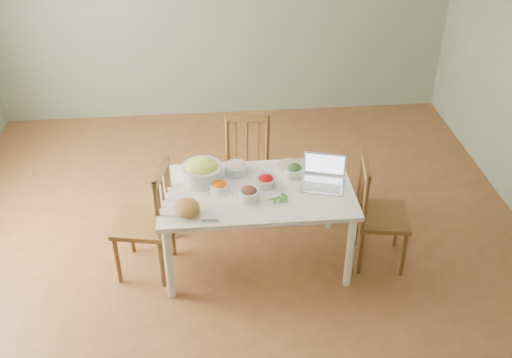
{
  "coord_description": "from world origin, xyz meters",
  "views": [
    {
      "loc": [
        -0.22,
        -3.82,
        3.29
      ],
      "look_at": [
        0.12,
        -0.12,
        0.79
      ],
      "focal_mm": 42.08,
      "sensor_mm": 36.0,
      "label": 1
    }
  ],
  "objects_px": {
    "chair_far": "(245,171)",
    "bowl_squash": "(202,171)",
    "dining_table": "(256,226)",
    "chair_right": "(383,214)",
    "laptop": "(323,174)",
    "chair_left": "(142,220)",
    "bread_boule": "(187,208)"
  },
  "relations": [
    {
      "from": "chair_left",
      "to": "chair_right",
      "type": "height_order",
      "value": "chair_left"
    },
    {
      "from": "dining_table",
      "to": "bowl_squash",
      "type": "bearing_deg",
      "value": 157.51
    },
    {
      "from": "chair_left",
      "to": "laptop",
      "type": "bearing_deg",
      "value": 102.58
    },
    {
      "from": "dining_table",
      "to": "chair_right",
      "type": "relative_size",
      "value": 1.59
    },
    {
      "from": "bread_boule",
      "to": "bowl_squash",
      "type": "relative_size",
      "value": 0.61
    },
    {
      "from": "chair_left",
      "to": "laptop",
      "type": "relative_size",
      "value": 2.96
    },
    {
      "from": "chair_right",
      "to": "laptop",
      "type": "xyz_separation_m",
      "value": [
        -0.48,
        0.09,
        0.34
      ]
    },
    {
      "from": "dining_table",
      "to": "chair_left",
      "type": "height_order",
      "value": "chair_left"
    },
    {
      "from": "bowl_squash",
      "to": "laptop",
      "type": "xyz_separation_m",
      "value": [
        0.9,
        -0.17,
        0.02
      ]
    },
    {
      "from": "dining_table",
      "to": "laptop",
      "type": "distance_m",
      "value": 0.68
    },
    {
      "from": "chair_far",
      "to": "laptop",
      "type": "bearing_deg",
      "value": -38.71
    },
    {
      "from": "dining_table",
      "to": "chair_left",
      "type": "bearing_deg",
      "value": -178.28
    },
    {
      "from": "chair_right",
      "to": "bread_boule",
      "type": "relative_size",
      "value": 4.89
    },
    {
      "from": "dining_table",
      "to": "chair_far",
      "type": "relative_size",
      "value": 1.6
    },
    {
      "from": "dining_table",
      "to": "bread_boule",
      "type": "xyz_separation_m",
      "value": [
        -0.52,
        -0.26,
        0.41
      ]
    },
    {
      "from": "chair_far",
      "to": "laptop",
      "type": "height_order",
      "value": "chair_far"
    },
    {
      "from": "bowl_squash",
      "to": "dining_table",
      "type": "bearing_deg",
      "value": -22.49
    },
    {
      "from": "chair_left",
      "to": "chair_far",
      "type": "bearing_deg",
      "value": 138.88
    },
    {
      "from": "dining_table",
      "to": "chair_left",
      "type": "xyz_separation_m",
      "value": [
        -0.87,
        -0.03,
        0.14
      ]
    },
    {
      "from": "chair_far",
      "to": "chair_left",
      "type": "height_order",
      "value": "chair_left"
    },
    {
      "from": "dining_table",
      "to": "bread_boule",
      "type": "distance_m",
      "value": 0.71
    },
    {
      "from": "chair_far",
      "to": "chair_right",
      "type": "distance_m",
      "value": 1.24
    },
    {
      "from": "dining_table",
      "to": "laptop",
      "type": "xyz_separation_m",
      "value": [
        0.51,
        -0.0,
        0.46
      ]
    },
    {
      "from": "chair_right",
      "to": "laptop",
      "type": "distance_m",
      "value": 0.59
    },
    {
      "from": "chair_far",
      "to": "bowl_squash",
      "type": "bearing_deg",
      "value": -119.11
    },
    {
      "from": "chair_right",
      "to": "chair_far",
      "type": "bearing_deg",
      "value": 64.11
    },
    {
      "from": "laptop",
      "to": "bowl_squash",
      "type": "bearing_deg",
      "value": -174.23
    },
    {
      "from": "dining_table",
      "to": "chair_left",
      "type": "distance_m",
      "value": 0.88
    },
    {
      "from": "chair_left",
      "to": "chair_right",
      "type": "xyz_separation_m",
      "value": [
        1.86,
        -0.07,
        -0.02
      ]
    },
    {
      "from": "chair_far",
      "to": "bread_boule",
      "type": "relative_size",
      "value": 4.87
    },
    {
      "from": "laptop",
      "to": "chair_left",
      "type": "bearing_deg",
      "value": -162.8
    },
    {
      "from": "chair_right",
      "to": "laptop",
      "type": "relative_size",
      "value": 2.83
    }
  ]
}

